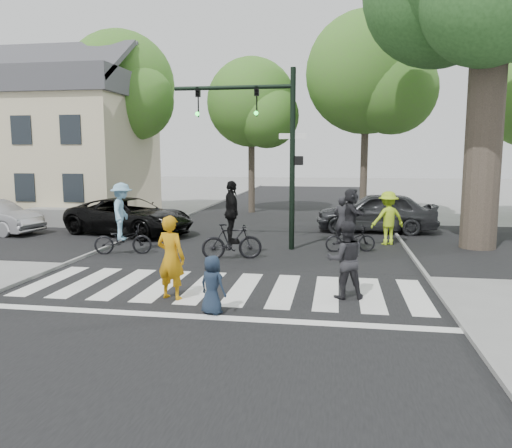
{
  "coord_description": "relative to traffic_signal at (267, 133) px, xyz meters",
  "views": [
    {
      "loc": [
        2.69,
        -10.43,
        3.2
      ],
      "look_at": [
        0.5,
        3.0,
        1.3
      ],
      "focal_mm": 35.0,
      "sensor_mm": 36.0,
      "label": 1
    }
  ],
  "objects": [
    {
      "name": "car_grey",
      "position": [
        3.95,
        4.45,
        -3.07
      ],
      "size": [
        4.92,
        2.05,
        1.67
      ],
      "primitive_type": "imported",
      "rotation": [
        0.0,
        0.0,
        -1.59
      ],
      "color": "#2D2F32",
      "rests_on": "ground"
    },
    {
      "name": "cyclist_right",
      "position": [
        2.8,
        -0.11,
        -2.96
      ],
      "size": [
        1.75,
        1.62,
        2.11
      ],
      "color": "black",
      "rests_on": "ground"
    },
    {
      "name": "crosswalk",
      "position": [
        -0.35,
        -5.54,
        -3.89
      ],
      "size": [
        10.0,
        3.85,
        0.01
      ],
      "color": "silver",
      "rests_on": "ground"
    },
    {
      "name": "bg_tree_0",
      "position": [
        -14.09,
        9.8,
        2.24
      ],
      "size": [
        5.46,
        5.2,
        8.97
      ],
      "color": "brown",
      "rests_on": "ground"
    },
    {
      "name": "house",
      "position": [
        -11.85,
        7.78,
        -0.1
      ],
      "size": [
        8.4,
        8.1,
        8.82
      ],
      "color": "beige",
      "rests_on": "ground"
    },
    {
      "name": "pedestrian_child",
      "position": [
        -0.1,
        -7.15,
        -3.3
      ],
      "size": [
        0.69,
        0.6,
        1.2
      ],
      "primitive_type": "imported",
      "rotation": [
        0.0,
        0.0,
        2.71
      ],
      "color": "#1A2639",
      "rests_on": "ground"
    },
    {
      "name": "cyclist_mid",
      "position": [
        -0.82,
        -1.9,
        -2.91
      ],
      "size": [
        1.92,
        1.21,
        2.42
      ],
      "color": "black",
      "rests_on": "ground"
    },
    {
      "name": "pedestrian_woman",
      "position": [
        -1.26,
        -6.27,
        -2.96
      ],
      "size": [
        0.78,
        0.62,
        1.88
      ],
      "primitive_type": "imported",
      "rotation": [
        0.0,
        0.0,
        2.87
      ],
      "color": "#BF7F0D",
      "rests_on": "ground"
    },
    {
      "name": "car_suv",
      "position": [
        -5.86,
        2.13,
        -3.16
      ],
      "size": [
        5.82,
        3.96,
        1.48
      ],
      "primitive_type": "imported",
      "rotation": [
        0.0,
        0.0,
        1.26
      ],
      "color": "black",
      "rests_on": "ground"
    },
    {
      "name": "curb_right",
      "position": [
        4.7,
        -1.2,
        -3.85
      ],
      "size": [
        0.1,
        70.0,
        0.1
      ],
      "primitive_type": "cube",
      "color": "gray",
      "rests_on": "ground"
    },
    {
      "name": "ground",
      "position": [
        -0.35,
        -6.2,
        -3.9
      ],
      "size": [
        120.0,
        120.0,
        0.0
      ],
      "primitive_type": "plane",
      "color": "gray",
      "rests_on": "ground"
    },
    {
      "name": "bg_tree_1",
      "position": [
        -9.06,
        9.28,
        2.75
      ],
      "size": [
        6.09,
        5.8,
        9.8
      ],
      "color": "brown",
      "rests_on": "ground"
    },
    {
      "name": "bystander_dark",
      "position": [
        2.53,
        1.26,
        -3.04
      ],
      "size": [
        0.74,
        0.63,
        1.73
      ],
      "primitive_type": "imported",
      "rotation": [
        0.0,
        0.0,
        2.74
      ],
      "color": "black",
      "rests_on": "ground"
    },
    {
      "name": "bg_tree_2",
      "position": [
        -2.11,
        10.42,
        1.88
      ],
      "size": [
        5.04,
        4.8,
        8.4
      ],
      "color": "brown",
      "rests_on": "ground"
    },
    {
      "name": "cyclist_left",
      "position": [
        -4.46,
        -1.67,
        -2.9
      ],
      "size": [
        1.92,
        1.32,
        2.31
      ],
      "color": "black",
      "rests_on": "ground"
    },
    {
      "name": "bystander_hivis",
      "position": [
        4.14,
        1.46,
        -2.95
      ],
      "size": [
        1.41,
        1.14,
        1.91
      ],
      "primitive_type": "imported",
      "rotation": [
        0.0,
        0.0,
        3.54
      ],
      "color": "#A9D320",
      "rests_on": "ground"
    },
    {
      "name": "traffic_signal",
      "position": [
        0.0,
        0.0,
        0.0
      ],
      "size": [
        4.45,
        0.29,
        6.0
      ],
      "color": "black",
      "rests_on": "ground"
    },
    {
      "name": "pedestrian_adult",
      "position": [
        2.55,
        -5.57,
        -3.03
      ],
      "size": [
        0.96,
        0.81,
        1.75
      ],
      "primitive_type": "imported",
      "rotation": [
        0.0,
        0.0,
        3.34
      ],
      "color": "black",
      "rests_on": "ground"
    },
    {
      "name": "road_stem",
      "position": [
        -0.35,
        -1.2,
        -3.9
      ],
      "size": [
        10.0,
        70.0,
        0.01
      ],
      "primitive_type": "cube",
      "color": "black",
      "rests_on": "ground"
    },
    {
      "name": "curb_left",
      "position": [
        -5.4,
        -1.2,
        -3.85
      ],
      "size": [
        0.1,
        70.0,
        0.1
      ],
      "primitive_type": "cube",
      "color": "gray",
      "rests_on": "ground"
    },
    {
      "name": "road_cross",
      "position": [
        -0.35,
        1.8,
        -3.89
      ],
      "size": [
        70.0,
        10.0,
        0.01
      ],
      "primitive_type": "cube",
      "color": "black",
      "rests_on": "ground"
    },
    {
      "name": "bg_tree_3",
      "position": [
        3.95,
        9.07,
        3.04
      ],
      "size": [
        6.3,
        6.0,
        10.2
      ],
      "color": "brown",
      "rests_on": "ground"
    }
  ]
}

